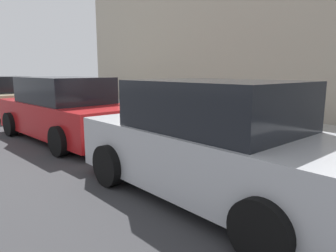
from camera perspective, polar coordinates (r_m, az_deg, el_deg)
The scene contains 13 objects.
ground_plane at distance 8.66m, azimuth -7.34°, elevation -1.59°, with size 40.00×40.00×0.00m, color #333335.
sidewalk_curb at distance 10.24m, azimuth 4.27°, elevation 0.69°, with size 18.00×5.00×0.14m, color gray.
suitcase_navy_0 at distance 6.45m, azimuth 15.92°, elevation -1.46°, with size 0.47×0.28×0.93m.
suitcase_red_1 at distance 6.70m, azimuth 11.90°, elevation -1.27°, with size 0.39×0.20×0.67m.
suitcase_silver_2 at distance 7.09m, azimuth 9.34°, elevation -0.79°, with size 0.41×0.22×0.82m.
suitcase_teal_3 at distance 7.40m, azimuth 6.26°, elevation 0.14°, with size 0.42×0.27×0.99m.
suitcase_olive_4 at distance 7.70m, azimuth 2.69°, elevation 0.43°, with size 0.50×0.20×0.90m.
suitcase_maroon_5 at distance 8.18m, azimuth 0.54°, elevation 0.73°, with size 0.42×0.25×0.86m.
fire_hydrant at distance 8.78m, azimuth -3.64°, elevation 2.21°, with size 0.39×0.21×0.77m.
bollard_post at distance 9.15m, azimuth -6.57°, elevation 2.18°, with size 0.14×0.14×0.70m, color brown.
parked_car_silver_0 at distance 4.33m, azimuth 8.52°, elevation -3.20°, with size 4.27×2.02×1.63m.
parked_car_red_1 at distance 8.36m, azimuth -18.46°, elevation 2.75°, with size 4.77×2.17×1.59m.
parked_car_beige_2 at distance 13.98m, azimuth -28.18°, elevation 4.75°, with size 4.41×2.07×1.54m.
Camera 1 is at (-7.02, 4.76, 1.75)m, focal length 32.99 mm.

